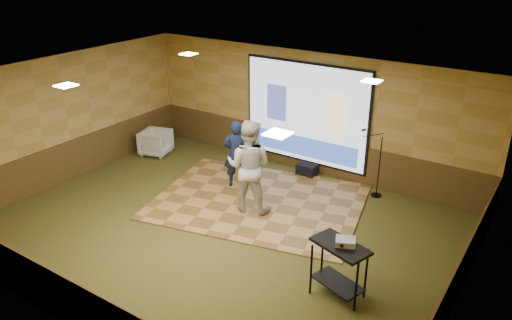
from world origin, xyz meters
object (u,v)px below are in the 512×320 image
Objects in this scene: av_table at (339,260)px; duffel_bag at (307,170)px; projector at (345,242)px; projector_screen at (305,115)px; player_left at (236,154)px; player_right at (249,166)px; dance_floor at (259,201)px; mic_stand at (376,175)px; banquet_chair at (156,142)px.

av_table reaches higher than duffel_bag.
projector is at bearing -54.67° from duffel_bag.
projector_screen reaches higher than player_left.
player_left is at bearing -126.85° from duffel_bag.
player_right is at bearing -89.21° from projector_screen.
dance_floor is 1.10m from player_right.
player_right is 1.30× the size of mic_stand.
player_right is 2.69× the size of banquet_chair.
projector_screen reaches higher than player_right.
player_left is at bearing -57.39° from player_right.
projector_screen is 4.94m from projector.
projector_screen is at bearing -156.13° from player_left.
projector is at bearing -127.22° from banquet_chair.
banquet_chair is (-5.84, -0.98, -0.15)m from mic_stand.
mic_stand is (2.88, 1.37, -0.34)m from player_left.
player_right is (0.90, -0.78, 0.20)m from player_left.
player_right is at bearing -94.99° from duffel_bag.
projector is at bearing 109.57° from player_left.
banquet_chair is at bearing 134.93° from projector.
player_left is 1.21m from player_right.
banquet_chair is (-3.82, -1.30, -1.13)m from projector_screen.
player_right reaches higher than av_table.
duffel_bag is at bearing 176.92° from mic_stand.
banquet_chair is 1.60× the size of duffel_bag.
dance_floor is at bearing 122.94° from projector.
dance_floor is 14.68× the size of projector.
mic_stand is at bearing -95.89° from banquet_chair.
banquet_chair is (-3.86, 1.17, -0.70)m from player_right.
player_left is 3.42× the size of duffel_bag.
banquet_chair is at bearing -46.60° from player_left.
player_left is (-0.87, -1.69, -0.64)m from projector_screen.
mic_stand is at bearing 102.43° from av_table.
mic_stand is at bearing 40.81° from dance_floor.
player_left reaches higher than banquet_chair.
dance_floor is at bearing 145.10° from av_table.
banquet_chair is (-6.71, 2.68, -0.68)m from projector.
projector reaches higher than dance_floor.
projector_screen is 7.08× the size of duffel_bag.
av_table is 0.35m from projector.
player_left is at bearing 147.74° from av_table.
av_table is 3.80m from mic_stand.
duffel_bag is at bearing 102.03° from projector.
av_table is at bearing -127.72° from banquet_chair.
projector_screen is at bearing 90.14° from dance_floor.
player_left reaches higher than duffel_bag.
duffel_bag reaches higher than dance_floor.
player_left is at bearing -154.76° from mic_stand.
mic_stand is at bearing 80.13° from projector.
mic_stand is (1.98, 2.15, -0.54)m from player_right.
projector is at bearing 37.32° from av_table.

